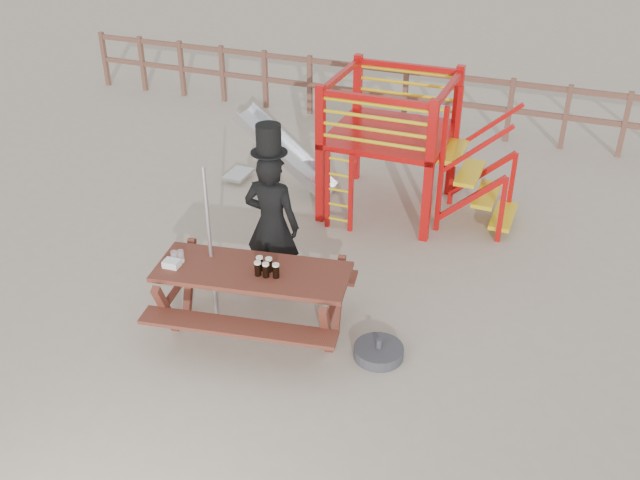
{
  "coord_description": "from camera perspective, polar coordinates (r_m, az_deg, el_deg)",
  "views": [
    {
      "loc": [
        2.89,
        -5.99,
        5.18
      ],
      "look_at": [
        0.19,
        0.8,
        0.9
      ],
      "focal_mm": 40.0,
      "sensor_mm": 36.0,
      "label": 1
    }
  ],
  "objects": [
    {
      "name": "ground",
      "position": [
        8.43,
        -3.24,
        -7.63
      ],
      "size": [
        60.0,
        60.0,
        0.0
      ],
      "primitive_type": "plane",
      "color": "tan",
      "rests_on": "ground"
    },
    {
      "name": "picnic_table",
      "position": [
        8.21,
        -5.35,
        -4.23
      ],
      "size": [
        2.41,
        1.85,
        0.85
      ],
      "rotation": [
        0.0,
        0.0,
        0.17
      ],
      "color": "maroon",
      "rests_on": "ground"
    },
    {
      "name": "playground_fort",
      "position": [
        10.77,
        5.2,
        7.81
      ],
      "size": [
        4.71,
        1.84,
        2.1
      ],
      "color": "#B00C0B",
      "rests_on": "ground"
    },
    {
      "name": "paper_bag",
      "position": [
        8.22,
        -11.77,
        -1.85
      ],
      "size": [
        0.19,
        0.15,
        0.08
      ],
      "primitive_type": "cube",
      "rotation": [
        0.0,
        0.0,
        0.07
      ],
      "color": "white",
      "rests_on": "picnic_table"
    },
    {
      "name": "metal_pole",
      "position": [
        8.28,
        -8.79,
        -0.44
      ],
      "size": [
        0.04,
        0.04,
        1.98
      ],
      "primitive_type": "cylinder",
      "color": "#B2B2B7",
      "rests_on": "ground"
    },
    {
      "name": "empty_glasses",
      "position": [
        8.26,
        -11.32,
        -1.36
      ],
      "size": [
        0.14,
        0.12,
        0.15
      ],
      "color": "silver",
      "rests_on": "picnic_table"
    },
    {
      "name": "parasol_base",
      "position": [
        8.1,
        4.71,
        -8.9
      ],
      "size": [
        0.56,
        0.56,
        0.24
      ],
      "color": "#36363B",
      "rests_on": "ground"
    },
    {
      "name": "back_fence",
      "position": [
        14.03,
        8.85,
        11.52
      ],
      "size": [
        15.09,
        0.09,
        1.2
      ],
      "color": "brown",
      "rests_on": "ground"
    },
    {
      "name": "man_with_hat",
      "position": [
        8.66,
        -3.88,
        1.49
      ],
      "size": [
        0.71,
        0.48,
        2.25
      ],
      "rotation": [
        0.0,
        0.0,
        3.17
      ],
      "color": "black",
      "rests_on": "ground"
    },
    {
      "name": "stout_pints",
      "position": [
        7.91,
        -4.37,
        -2.2
      ],
      "size": [
        0.31,
        0.19,
        0.17
      ],
      "color": "black",
      "rests_on": "picnic_table"
    }
  ]
}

